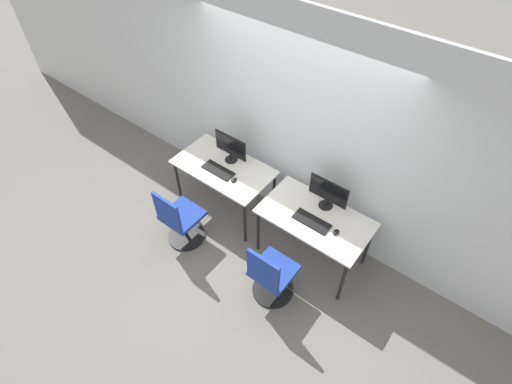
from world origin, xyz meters
TOP-DOWN VIEW (x-y plane):
  - ground_plane at (0.00, 0.00)m, footprint 20.00×20.00m
  - wall_back at (0.00, 0.84)m, footprint 12.00×0.05m
  - desk_left at (-0.68, 0.36)m, footprint 1.26×0.71m
  - monitor_left at (-0.68, 0.51)m, footprint 0.48×0.17m
  - keyboard_left at (-0.68, 0.25)m, footprint 0.43×0.17m
  - mouse_left at (-0.41, 0.24)m, footprint 0.06×0.09m
  - office_chair_left at (-0.75, -0.43)m, footprint 0.48×0.48m
  - desk_right at (0.68, 0.36)m, footprint 1.26×0.71m
  - monitor_right at (0.68, 0.57)m, footprint 0.48×0.17m
  - keyboard_right at (0.68, 0.27)m, footprint 0.43×0.17m
  - mouse_right at (0.97, 0.30)m, footprint 0.06×0.09m
  - office_chair_right at (0.60, -0.38)m, footprint 0.48×0.48m

SIDE VIEW (x-z plane):
  - ground_plane at x=0.00m, z-range 0.00..0.00m
  - office_chair_left at x=-0.75m, z-range -0.08..0.82m
  - office_chair_right at x=0.60m, z-range -0.08..0.82m
  - desk_left at x=-0.68m, z-range 0.30..1.06m
  - desk_right at x=0.68m, z-range 0.30..1.06m
  - keyboard_left at x=-0.68m, z-range 0.76..0.78m
  - keyboard_right at x=0.68m, z-range 0.76..0.78m
  - mouse_left at x=-0.41m, z-range 0.76..0.79m
  - mouse_right at x=0.97m, z-range 0.76..0.79m
  - monitor_left at x=-0.68m, z-range 0.78..1.17m
  - monitor_right at x=0.68m, z-range 0.78..1.17m
  - wall_back at x=0.00m, z-range 0.00..2.80m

